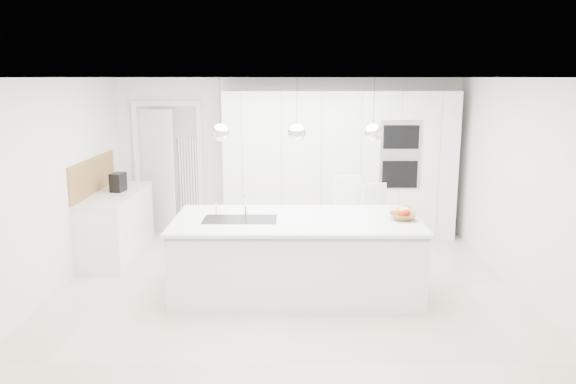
{
  "coord_description": "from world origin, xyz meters",
  "views": [
    {
      "loc": [
        0.02,
        -6.55,
        2.51
      ],
      "look_at": [
        0.0,
        0.3,
        1.1
      ],
      "focal_mm": 35.0,
      "sensor_mm": 36.0,
      "label": 1
    }
  ],
  "objects_px": {
    "bar_stool_left": "(347,223)",
    "bar_stool_right": "(375,226)",
    "espresso_machine": "(118,182)",
    "fruit_bowl": "(403,216)",
    "island_base": "(296,259)"
  },
  "relations": [
    {
      "from": "fruit_bowl",
      "to": "bar_stool_left",
      "type": "relative_size",
      "value": 0.25
    },
    {
      "from": "island_base",
      "to": "bar_stool_right",
      "type": "height_order",
      "value": "bar_stool_right"
    },
    {
      "from": "fruit_bowl",
      "to": "bar_stool_right",
      "type": "height_order",
      "value": "bar_stool_right"
    },
    {
      "from": "fruit_bowl",
      "to": "bar_stool_left",
      "type": "bearing_deg",
      "value": 119.56
    },
    {
      "from": "fruit_bowl",
      "to": "espresso_machine",
      "type": "height_order",
      "value": "espresso_machine"
    },
    {
      "from": "island_base",
      "to": "bar_stool_right",
      "type": "bearing_deg",
      "value": 43.48
    },
    {
      "from": "espresso_machine",
      "to": "bar_stool_right",
      "type": "xyz_separation_m",
      "value": [
        3.59,
        -0.6,
        -0.49
      ]
    },
    {
      "from": "bar_stool_left",
      "to": "bar_stool_right",
      "type": "height_order",
      "value": "bar_stool_left"
    },
    {
      "from": "espresso_machine",
      "to": "bar_stool_left",
      "type": "relative_size",
      "value": 0.22
    },
    {
      "from": "bar_stool_left",
      "to": "bar_stool_right",
      "type": "xyz_separation_m",
      "value": [
        0.38,
        0.06,
        -0.06
      ]
    },
    {
      "from": "bar_stool_left",
      "to": "bar_stool_right",
      "type": "bearing_deg",
      "value": -4.26
    },
    {
      "from": "island_base",
      "to": "espresso_machine",
      "type": "distance_m",
      "value": 3.06
    },
    {
      "from": "bar_stool_right",
      "to": "espresso_machine",
      "type": "bearing_deg",
      "value": 149.56
    },
    {
      "from": "island_base",
      "to": "bar_stool_left",
      "type": "xyz_separation_m",
      "value": [
        0.68,
        0.95,
        0.17
      ]
    },
    {
      "from": "island_base",
      "to": "bar_stool_right",
      "type": "relative_size",
      "value": 2.56
    }
  ]
}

